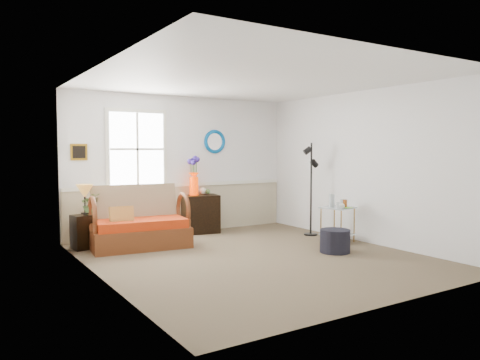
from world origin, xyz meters
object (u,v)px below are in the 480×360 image
lamp_stand (83,232)px  side_table (338,225)px  cabinet (200,214)px  floor_lamp (311,189)px  ottoman (335,241)px  loveseat (140,217)px

lamp_stand → side_table: (3.85, -1.77, 0.03)m
lamp_stand → cabinet: bearing=7.4°
floor_lamp → ottoman: floor_lamp is taller
cabinet → floor_lamp: 2.15m
ottoman → loveseat: bearing=141.0°
loveseat → side_table: size_ratio=2.54×
loveseat → ottoman: size_ratio=3.32×
lamp_stand → floor_lamp: (3.90, -1.02, 0.58)m
lamp_stand → ottoman: 4.01m
side_table → floor_lamp: (0.04, 0.75, 0.56)m
cabinet → ottoman: size_ratio=1.56×
floor_lamp → ottoman: 1.62m
loveseat → floor_lamp: 3.17m
lamp_stand → side_table: 4.24m
side_table → ottoman: side_table is taller
loveseat → cabinet: size_ratio=2.12×
side_table → ottoman: bearing=-136.6°
loveseat → floor_lamp: bearing=-5.2°
lamp_stand → floor_lamp: floor_lamp is taller
lamp_stand → floor_lamp: bearing=-14.7°
cabinet → floor_lamp: (1.63, -1.31, 0.50)m
cabinet → loveseat: bearing=-145.1°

